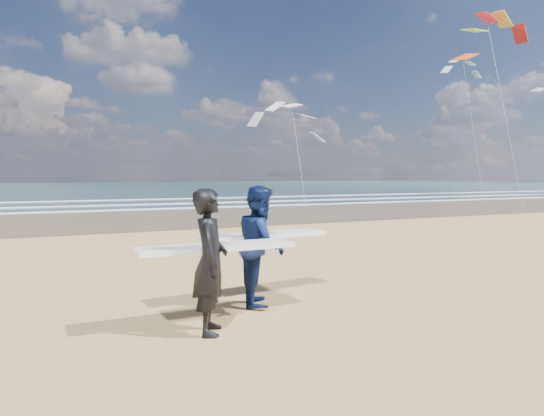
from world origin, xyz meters
name	(u,v)px	position (x,y,z in m)	size (l,w,h in m)	color
wet_sand_strip	(437,207)	(20.00, 18.00, 0.01)	(220.00, 12.00, 0.01)	#473526
ocean	(199,187)	(20.00, 72.00, 0.01)	(220.00, 100.00, 0.02)	#193238
foam_breakers	(349,199)	(20.00, 28.10, 0.05)	(220.00, 11.70, 0.05)	white
surfer_near	(211,260)	(-0.69, 0.36, 0.96)	(2.21, 1.04, 1.89)	black
surfer_far	(261,244)	(0.47, 1.37, 0.96)	(2.24, 1.30, 1.90)	#0B1841
kite_0	(499,84)	(23.83, 16.81, 7.83)	(6.54, 4.82, 13.73)	slate
kite_1	(296,137)	(13.06, 24.24, 4.62)	(6.00, 4.76, 8.17)	slate
kite_5	(471,117)	(36.15, 30.53, 7.82)	(4.94, 4.64, 14.97)	slate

